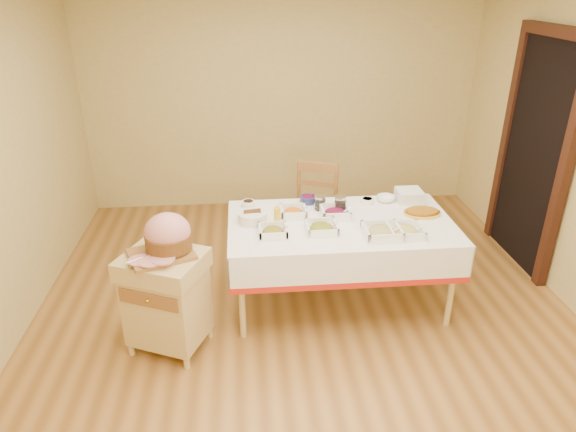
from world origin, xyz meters
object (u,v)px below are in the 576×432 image
object	(u,v)px
mustard_bottle	(277,215)
bread_basket	(252,217)
ham_on_board	(167,237)
plate_stack	(409,196)
dining_chair	(313,213)
butcher_cart	(166,296)
brass_platter	(422,212)
preserve_jar_right	(340,204)
preserve_jar_left	(320,203)
dining_table	(340,239)

from	to	relation	value
mustard_bottle	bread_basket	xyz separation A→B (m)	(-0.20, 0.03, -0.03)
ham_on_board	plate_stack	size ratio (longest dim) A/B	2.12
dining_chair	plate_stack	world-z (taller)	dining_chair
butcher_cart	mustard_bottle	size ratio (longest dim) A/B	4.91
bread_basket	brass_platter	size ratio (longest dim) A/B	0.76
preserve_jar_right	plate_stack	world-z (taller)	preserve_jar_right
dining_chair	brass_platter	world-z (taller)	dining_chair
bread_basket	ham_on_board	bearing A→B (deg)	-140.21
mustard_bottle	brass_platter	xyz separation A→B (m)	(1.22, 0.05, -0.05)
mustard_bottle	bread_basket	size ratio (longest dim) A/B	0.69
butcher_cart	brass_platter	size ratio (longest dim) A/B	2.57
preserve_jar_left	mustard_bottle	bearing A→B (deg)	-149.56
butcher_cart	preserve_jar_left	xyz separation A→B (m)	(1.23, 0.74, 0.37)
dining_table	dining_chair	distance (m)	0.77
dining_table	brass_platter	size ratio (longest dim) A/B	5.96
dining_table	mustard_bottle	bearing A→B (deg)	176.46
dining_table	plate_stack	size ratio (longest dim) A/B	8.44
plate_stack	brass_platter	distance (m)	0.29
dining_table	brass_platter	world-z (taller)	brass_platter
ham_on_board	mustard_bottle	size ratio (longest dim) A/B	2.85
ham_on_board	bread_basket	world-z (taller)	ham_on_board
preserve_jar_left	plate_stack	world-z (taller)	preserve_jar_left
butcher_cart	bread_basket	bearing A→B (deg)	39.67
brass_platter	plate_stack	bearing A→B (deg)	95.38
plate_stack	brass_platter	xyz separation A→B (m)	(0.03, -0.28, -0.03)
preserve_jar_right	brass_platter	world-z (taller)	preserve_jar_right
preserve_jar_left	butcher_cart	bearing A→B (deg)	-149.08
preserve_jar_right	ham_on_board	bearing A→B (deg)	-153.80
dining_table	preserve_jar_left	xyz separation A→B (m)	(-0.13, 0.26, 0.22)
ham_on_board	bread_basket	distance (m)	0.80
mustard_bottle	plate_stack	bearing A→B (deg)	15.45
ham_on_board	preserve_jar_left	size ratio (longest dim) A/B	3.68
dining_table	plate_stack	bearing A→B (deg)	28.17
dining_table	bread_basket	world-z (taller)	bread_basket
preserve_jar_left	dining_chair	bearing A→B (deg)	87.95
ham_on_board	mustard_bottle	xyz separation A→B (m)	(0.80, 0.48, -0.08)
preserve_jar_right	brass_platter	size ratio (longest dim) A/B	0.43
butcher_cart	dining_chair	distance (m)	1.76
dining_chair	preserve_jar_left	world-z (taller)	dining_chair
mustard_bottle	butcher_cart	bearing A→B (deg)	-148.86
butcher_cart	ham_on_board	bearing A→B (deg)	38.04
ham_on_board	plate_stack	world-z (taller)	ham_on_board
butcher_cart	ham_on_board	size ratio (longest dim) A/B	1.72
dining_table	bread_basket	size ratio (longest dim) A/B	7.88
preserve_jar_left	plate_stack	xyz separation A→B (m)	(0.81, 0.10, -0.00)
dining_table	butcher_cart	bearing A→B (deg)	-160.57
butcher_cart	mustard_bottle	xyz separation A→B (m)	(0.85, 0.51, 0.39)
preserve_jar_left	mustard_bottle	distance (m)	0.44
dining_chair	brass_platter	bearing A→B (deg)	-39.55
preserve_jar_right	mustard_bottle	xyz separation A→B (m)	(-0.55, -0.19, 0.01)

